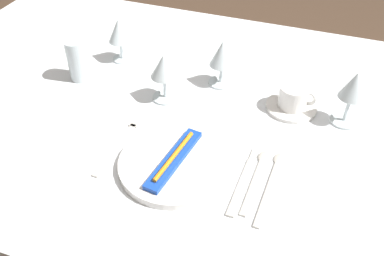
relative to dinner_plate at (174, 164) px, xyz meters
The scene contains 14 objects.
dining_table 0.25m from the dinner_plate, 97.11° to the left, with size 1.80×1.11×0.74m.
dinner_plate is the anchor object (origin of this frame).
toothbrush_package 0.02m from the dinner_plate, ahead, with size 0.06×0.21×0.02m.
fork_outer 0.16m from the dinner_plate, 168.73° to the left, with size 0.02×0.22×0.00m.
dinner_knife 0.16m from the dinner_plate, ahead, with size 0.02×0.21×0.00m.
spoon_soup 0.19m from the dinner_plate, 12.71° to the left, with size 0.03×0.20×0.01m.
spoon_dessert 0.22m from the dinner_plate, ahead, with size 0.03×0.23×0.01m.
saucer_left 0.38m from the dinner_plate, 55.04° to the left, with size 0.14×0.14×0.01m, color white.
coffee_cup_left 0.38m from the dinner_plate, 54.83° to the left, with size 0.10×0.08×0.06m.
wine_glass_centre 0.28m from the dinner_plate, 117.00° to the left, with size 0.07×0.07×0.14m.
wine_glass_left 0.51m from the dinner_plate, 130.67° to the left, with size 0.07×0.07×0.14m.
wine_glass_right 0.47m from the dinner_plate, 40.27° to the left, with size 0.07×0.07×0.15m.
wine_glass_far 0.37m from the dinner_plate, 89.56° to the left, with size 0.07×0.07×0.14m.
drink_tumbler 0.47m from the dinner_plate, 147.95° to the left, with size 0.06×0.06×0.12m.
Camera 1 is at (0.29, -0.84, 1.43)m, focal length 39.00 mm.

